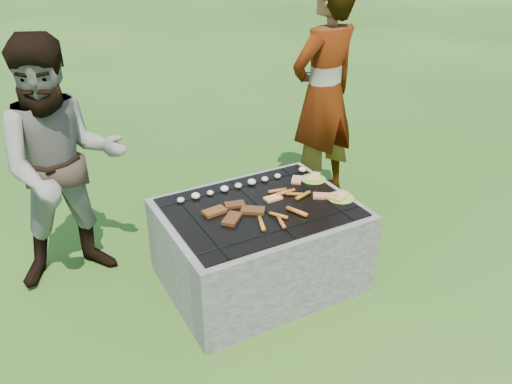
{
  "coord_description": "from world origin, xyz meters",
  "views": [
    {
      "loc": [
        -1.44,
        -2.56,
        2.29
      ],
      "look_at": [
        0.0,
        0.05,
        0.7
      ],
      "focal_mm": 35.0,
      "sensor_mm": 36.0,
      "label": 1
    }
  ],
  "objects_px": {
    "plate_near": "(341,198)",
    "cook": "(324,95)",
    "plate_far": "(314,179)",
    "bystander": "(64,166)",
    "fire_pit": "(259,247)"
  },
  "relations": [
    {
      "from": "fire_pit",
      "to": "cook",
      "type": "bearing_deg",
      "value": 37.82
    },
    {
      "from": "bystander",
      "to": "plate_far",
      "type": "bearing_deg",
      "value": -14.99
    },
    {
      "from": "plate_far",
      "to": "bystander",
      "type": "xyz_separation_m",
      "value": [
        -1.67,
        0.54,
        0.26
      ]
    },
    {
      "from": "plate_near",
      "to": "cook",
      "type": "distance_m",
      "value": 1.25
    },
    {
      "from": "plate_far",
      "to": "plate_near",
      "type": "height_order",
      "value": "plate_far"
    },
    {
      "from": "fire_pit",
      "to": "plate_far",
      "type": "height_order",
      "value": "plate_far"
    },
    {
      "from": "plate_near",
      "to": "cook",
      "type": "xyz_separation_m",
      "value": [
        0.58,
        1.05,
        0.38
      ]
    },
    {
      "from": "bystander",
      "to": "cook",
      "type": "bearing_deg",
      "value": 7.36
    },
    {
      "from": "plate_far",
      "to": "bystander",
      "type": "distance_m",
      "value": 1.77
    },
    {
      "from": "plate_near",
      "to": "bystander",
      "type": "distance_m",
      "value": 1.9
    },
    {
      "from": "fire_pit",
      "to": "plate_near",
      "type": "relative_size",
      "value": 6.42
    },
    {
      "from": "fire_pit",
      "to": "cook",
      "type": "relative_size",
      "value": 0.66
    },
    {
      "from": "fire_pit",
      "to": "cook",
      "type": "distance_m",
      "value": 1.6
    },
    {
      "from": "plate_far",
      "to": "cook",
      "type": "bearing_deg",
      "value": 51.1
    },
    {
      "from": "fire_pit",
      "to": "cook",
      "type": "xyz_separation_m",
      "value": [
        1.14,
        0.88,
        0.7
      ]
    }
  ]
}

